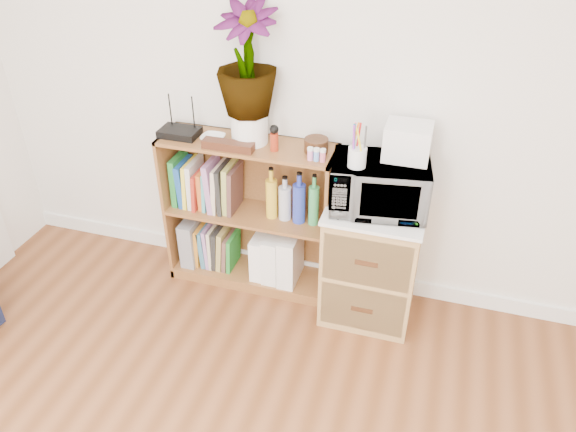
% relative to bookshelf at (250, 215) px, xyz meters
% --- Properties ---
extents(skirting_board, '(4.00, 0.02, 0.10)m').
position_rel_bookshelf_xyz_m(skirting_board, '(0.35, 0.14, -0.42)').
color(skirting_board, white).
rests_on(skirting_board, ground).
extents(bookshelf, '(1.00, 0.30, 0.95)m').
position_rel_bookshelf_xyz_m(bookshelf, '(0.00, 0.00, 0.00)').
color(bookshelf, brown).
rests_on(bookshelf, ground).
extents(wicker_unit, '(0.50, 0.45, 0.70)m').
position_rel_bookshelf_xyz_m(wicker_unit, '(0.75, -0.08, -0.12)').
color(wicker_unit, '#9E7542').
rests_on(wicker_unit, ground).
extents(microwave, '(0.53, 0.40, 0.27)m').
position_rel_bookshelf_xyz_m(microwave, '(0.75, -0.08, 0.38)').
color(microwave, silver).
rests_on(microwave, wicker_unit).
extents(pen_cup, '(0.09, 0.09, 0.10)m').
position_rel_bookshelf_xyz_m(pen_cup, '(0.64, -0.16, 0.57)').
color(pen_cup, white).
rests_on(pen_cup, microwave).
extents(small_appliance, '(0.23, 0.19, 0.18)m').
position_rel_bookshelf_xyz_m(small_appliance, '(0.86, -0.00, 0.61)').
color(small_appliance, white).
rests_on(small_appliance, microwave).
extents(router, '(0.22, 0.15, 0.04)m').
position_rel_bookshelf_xyz_m(router, '(-0.39, -0.02, 0.49)').
color(router, black).
rests_on(router, bookshelf).
extents(white_bowl, '(0.13, 0.13, 0.03)m').
position_rel_bookshelf_xyz_m(white_bowl, '(-0.19, -0.03, 0.49)').
color(white_bowl, white).
rests_on(white_bowl, bookshelf).
extents(plant_pot, '(0.20, 0.20, 0.17)m').
position_rel_bookshelf_xyz_m(plant_pot, '(0.01, 0.02, 0.56)').
color(plant_pot, white).
rests_on(plant_pot, bookshelf).
extents(potted_plant, '(0.32, 0.32, 0.58)m').
position_rel_bookshelf_xyz_m(potted_plant, '(0.01, 0.02, 0.93)').
color(potted_plant, '#2B6D30').
rests_on(potted_plant, plant_pot).
extents(trinket_box, '(0.28, 0.07, 0.05)m').
position_rel_bookshelf_xyz_m(trinket_box, '(-0.07, -0.10, 0.50)').
color(trinket_box, '#391C0F').
rests_on(trinket_box, bookshelf).
extents(kokeshi_doll, '(0.04, 0.04, 0.10)m').
position_rel_bookshelf_xyz_m(kokeshi_doll, '(0.17, -0.04, 0.53)').
color(kokeshi_doll, maroon).
rests_on(kokeshi_doll, bookshelf).
extents(wooden_bowl, '(0.13, 0.13, 0.07)m').
position_rel_bookshelf_xyz_m(wooden_bowl, '(0.39, 0.01, 0.51)').
color(wooden_bowl, '#351E0E').
rests_on(wooden_bowl, bookshelf).
extents(paint_jars, '(0.11, 0.04, 0.06)m').
position_rel_bookshelf_xyz_m(paint_jars, '(0.42, -0.09, 0.50)').
color(paint_jars, '#D1747C').
rests_on(paint_jars, bookshelf).
extents(file_box, '(0.09, 0.24, 0.30)m').
position_rel_bookshelf_xyz_m(file_box, '(-0.39, 0.00, -0.25)').
color(file_box, gray).
rests_on(file_box, bookshelf).
extents(magazine_holder_left, '(0.09, 0.22, 0.28)m').
position_rel_bookshelf_xyz_m(magazine_holder_left, '(0.07, -0.01, -0.27)').
color(magazine_holder_left, white).
rests_on(magazine_holder_left, bookshelf).
extents(magazine_holder_mid, '(0.10, 0.24, 0.30)m').
position_rel_bookshelf_xyz_m(magazine_holder_mid, '(0.15, -0.01, -0.25)').
color(magazine_holder_mid, white).
rests_on(magazine_holder_mid, bookshelf).
extents(magazine_holder_right, '(0.10, 0.26, 0.32)m').
position_rel_bookshelf_xyz_m(magazine_holder_right, '(0.26, -0.01, -0.24)').
color(magazine_holder_right, white).
rests_on(magazine_holder_right, bookshelf).
extents(cookbooks, '(0.40, 0.20, 0.31)m').
position_rel_bookshelf_xyz_m(cookbooks, '(-0.27, 0.00, 0.16)').
color(cookbooks, '#20782E').
rests_on(cookbooks, bookshelf).
extents(liquor_bottles, '(0.31, 0.07, 0.31)m').
position_rel_bookshelf_xyz_m(liquor_bottles, '(0.26, 0.00, 0.17)').
color(liquor_bottles, gold).
rests_on(liquor_bottles, bookshelf).
extents(lower_books, '(0.26, 0.19, 0.28)m').
position_rel_bookshelf_xyz_m(lower_books, '(-0.23, 0.00, -0.27)').
color(lower_books, orange).
rests_on(lower_books, bookshelf).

